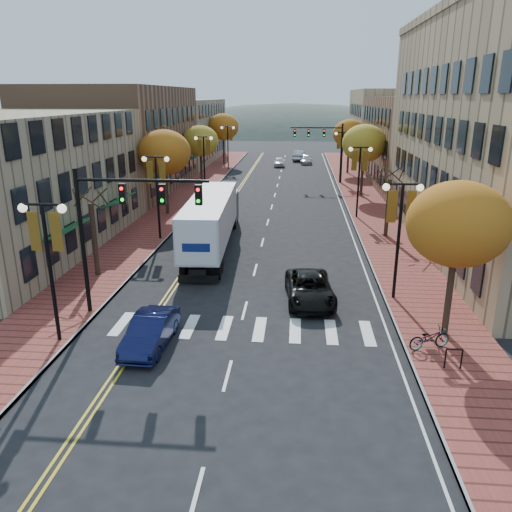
% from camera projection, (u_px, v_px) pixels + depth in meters
% --- Properties ---
extents(ground, '(200.00, 200.00, 0.00)m').
position_uv_depth(ground, '(234.00, 350.00, 20.67)').
color(ground, black).
rests_on(ground, ground).
extents(sidewalk_left, '(4.00, 85.00, 0.15)m').
position_uv_depth(sidewalk_left, '(188.00, 196.00, 52.21)').
color(sidewalk_left, brown).
rests_on(sidewalk_left, ground).
extents(sidewalk_right, '(4.00, 85.00, 0.15)m').
position_uv_depth(sidewalk_right, '(362.00, 199.00, 50.74)').
color(sidewalk_right, brown).
rests_on(sidewalk_right, ground).
extents(building_left_near, '(12.00, 22.00, 9.00)m').
position_uv_depth(building_left_near, '(4.00, 184.00, 33.01)').
color(building_left_near, '#9E8966').
rests_on(building_left_near, ground).
extents(building_left_mid, '(12.00, 24.00, 11.00)m').
position_uv_depth(building_left_mid, '(121.00, 139.00, 54.52)').
color(building_left_mid, brown).
rests_on(building_left_mid, ground).
extents(building_left_far, '(12.00, 26.00, 9.50)m').
position_uv_depth(building_left_far, '(176.00, 131.00, 78.46)').
color(building_left_far, '#9E8966').
rests_on(building_left_far, ground).
extents(building_right_mid, '(15.00, 24.00, 10.00)m').
position_uv_depth(building_right_mid, '(439.00, 142.00, 57.47)').
color(building_right_mid, brown).
rests_on(building_right_mid, ground).
extents(building_right_far, '(15.00, 20.00, 11.00)m').
position_uv_depth(building_right_far, '(402.00, 126.00, 78.18)').
color(building_right_far, '#9E8966').
rests_on(building_right_far, ground).
extents(tree_left_a, '(0.28, 0.28, 4.20)m').
position_uv_depth(tree_left_a, '(94.00, 240.00, 28.30)').
color(tree_left_a, '#382619').
rests_on(tree_left_a, sidewalk_left).
extents(tree_left_b, '(4.48, 4.48, 7.21)m').
position_uv_depth(tree_left_b, '(164.00, 152.00, 42.50)').
color(tree_left_b, '#382619').
rests_on(tree_left_b, sidewalk_left).
extents(tree_left_c, '(4.16, 4.16, 6.69)m').
position_uv_depth(tree_left_c, '(200.00, 141.00, 57.80)').
color(tree_left_c, '#382619').
rests_on(tree_left_c, sidewalk_left).
extents(tree_left_d, '(4.61, 4.61, 7.42)m').
position_uv_depth(tree_left_d, '(223.00, 127.00, 74.70)').
color(tree_left_d, '#382619').
rests_on(tree_left_d, sidewalk_left).
extents(tree_right_a, '(4.16, 4.16, 6.69)m').
position_uv_depth(tree_right_a, '(458.00, 224.00, 20.29)').
color(tree_right_a, '#382619').
rests_on(tree_right_a, sidewalk_right).
extents(tree_right_b, '(0.28, 0.28, 4.20)m').
position_uv_depth(tree_right_b, '(388.00, 208.00, 36.32)').
color(tree_right_b, '#382619').
rests_on(tree_right_b, sidewalk_right).
extents(tree_right_c, '(4.48, 4.48, 7.21)m').
position_uv_depth(tree_right_c, '(364.00, 143.00, 50.52)').
color(tree_right_c, '#382619').
rests_on(tree_right_c, sidewalk_right).
extents(tree_right_d, '(4.35, 4.35, 7.00)m').
position_uv_depth(tree_right_d, '(349.00, 134.00, 65.74)').
color(tree_right_d, '#382619').
rests_on(tree_right_d, sidewalk_right).
extents(lamp_left_a, '(1.96, 0.36, 6.05)m').
position_uv_depth(lamp_left_a, '(47.00, 246.00, 19.97)').
color(lamp_left_a, black).
rests_on(lamp_left_a, ground).
extents(lamp_left_b, '(1.96, 0.36, 6.05)m').
position_uv_depth(lamp_left_b, '(157.00, 181.00, 35.14)').
color(lamp_left_b, black).
rests_on(lamp_left_b, ground).
extents(lamp_left_c, '(1.96, 0.36, 6.05)m').
position_uv_depth(lamp_left_c, '(204.00, 153.00, 52.22)').
color(lamp_left_c, black).
rests_on(lamp_left_c, ground).
extents(lamp_left_d, '(1.96, 0.36, 6.05)m').
position_uv_depth(lamp_left_d, '(228.00, 139.00, 69.29)').
color(lamp_left_d, black).
rests_on(lamp_left_d, ground).
extents(lamp_right_a, '(1.96, 0.36, 6.05)m').
position_uv_depth(lamp_right_a, '(400.00, 219.00, 24.44)').
color(lamp_right_a, black).
rests_on(lamp_right_a, ground).
extents(lamp_right_b, '(1.96, 0.36, 6.05)m').
position_uv_depth(lamp_right_b, '(359.00, 168.00, 41.51)').
color(lamp_right_b, black).
rests_on(lamp_right_b, ground).
extents(lamp_right_c, '(1.96, 0.36, 6.05)m').
position_uv_depth(lamp_right_c, '(342.00, 147.00, 58.58)').
color(lamp_right_c, black).
rests_on(lamp_right_c, ground).
extents(traffic_mast_near, '(6.10, 0.35, 7.00)m').
position_uv_depth(traffic_mast_near, '(121.00, 215.00, 22.45)').
color(traffic_mast_near, black).
rests_on(traffic_mast_near, ground).
extents(traffic_mast_far, '(6.10, 0.34, 7.00)m').
position_uv_depth(traffic_mast_far, '(325.00, 142.00, 58.55)').
color(traffic_mast_far, black).
rests_on(traffic_mast_far, ground).
extents(semi_truck, '(3.11, 15.23, 3.78)m').
position_uv_depth(semi_truck, '(213.00, 217.00, 33.84)').
color(semi_truck, black).
rests_on(semi_truck, ground).
extents(navy_sedan, '(1.60, 4.22, 1.37)m').
position_uv_depth(navy_sedan, '(150.00, 331.00, 20.76)').
color(navy_sedan, '#0D1136').
rests_on(navy_sedan, ground).
extents(black_suv, '(2.73, 5.19, 1.39)m').
position_uv_depth(black_suv, '(310.00, 288.00, 25.37)').
color(black_suv, black).
rests_on(black_suv, ground).
extents(car_far_white, '(1.75, 3.96, 1.32)m').
position_uv_depth(car_far_white, '(279.00, 162.00, 74.37)').
color(car_far_white, silver).
rests_on(car_far_white, ground).
extents(car_far_silver, '(1.76, 4.10, 1.18)m').
position_uv_depth(car_far_silver, '(306.00, 160.00, 77.09)').
color(car_far_silver, '#A8A7AF').
rests_on(car_far_silver, ground).
extents(car_far_oncoming, '(2.31, 5.02, 1.59)m').
position_uv_depth(car_far_oncoming, '(299.00, 156.00, 81.04)').
color(car_far_oncoming, '#B8B7C0').
rests_on(car_far_oncoming, ground).
extents(bicycle, '(1.92, 1.21, 0.95)m').
position_uv_depth(bicycle, '(429.00, 338.00, 20.33)').
color(bicycle, gray).
rests_on(bicycle, sidewalk_right).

